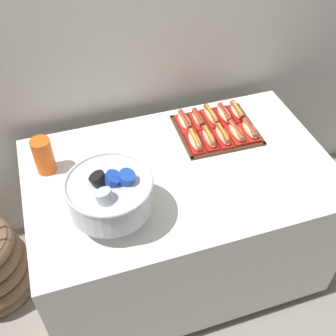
# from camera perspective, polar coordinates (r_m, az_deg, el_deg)

# --- Properties ---
(ground_plane) EXTENTS (10.00, 10.00, 0.00)m
(ground_plane) POSITION_cam_1_polar(r_m,az_deg,el_deg) (2.62, 1.34, -12.66)
(ground_plane) COLOR gray
(back_wall) EXTENTS (6.00, 0.10, 2.60)m
(back_wall) POSITION_cam_1_polar(r_m,az_deg,el_deg) (2.19, -3.51, 20.19)
(back_wall) COLOR silver
(back_wall) RESTS_ON ground_plane
(buffet_table) EXTENTS (1.48, 0.92, 0.79)m
(buffet_table) POSITION_cam_1_polar(r_m,az_deg,el_deg) (2.28, 1.52, -6.96)
(buffet_table) COLOR white
(buffet_table) RESTS_ON ground_plane
(serving_tray) EXTENTS (0.41, 0.37, 0.01)m
(serving_tray) POSITION_cam_1_polar(r_m,az_deg,el_deg) (2.22, 6.63, 5.14)
(serving_tray) COLOR #472B19
(serving_tray) RESTS_ON buffet_table
(hot_dog_0) EXTENTS (0.07, 0.17, 0.06)m
(hot_dog_0) POSITION_cam_1_polar(r_m,az_deg,el_deg) (2.10, 3.70, 3.66)
(hot_dog_0) COLOR red
(hot_dog_0) RESTS_ON serving_tray
(hot_dog_1) EXTENTS (0.07, 0.16, 0.06)m
(hot_dog_1) POSITION_cam_1_polar(r_m,az_deg,el_deg) (2.12, 5.62, 4.09)
(hot_dog_1) COLOR red
(hot_dog_1) RESTS_ON serving_tray
(hot_dog_2) EXTENTS (0.07, 0.17, 0.06)m
(hot_dog_2) POSITION_cam_1_polar(r_m,az_deg,el_deg) (2.15, 7.50, 4.42)
(hot_dog_2) COLOR red
(hot_dog_2) RESTS_ON serving_tray
(hot_dog_3) EXTENTS (0.07, 0.16, 0.06)m
(hot_dog_3) POSITION_cam_1_polar(r_m,az_deg,el_deg) (2.17, 9.34, 4.80)
(hot_dog_3) COLOR red
(hot_dog_3) RESTS_ON serving_tray
(hot_dog_4) EXTENTS (0.07, 0.16, 0.06)m
(hot_dog_4) POSITION_cam_1_polar(r_m,az_deg,el_deg) (2.20, 11.13, 5.11)
(hot_dog_4) COLOR red
(hot_dog_4) RESTS_ON serving_tray
(hot_dog_5) EXTENTS (0.07, 0.17, 0.06)m
(hot_dog_5) POSITION_cam_1_polar(r_m,az_deg,el_deg) (2.22, 2.30, 6.35)
(hot_dog_5) COLOR red
(hot_dog_5) RESTS_ON serving_tray
(hot_dog_6) EXTENTS (0.06, 0.15, 0.06)m
(hot_dog_6) POSITION_cam_1_polar(r_m,az_deg,el_deg) (2.24, 4.13, 6.68)
(hot_dog_6) COLOR red
(hot_dog_6) RESTS_ON serving_tray
(hot_dog_7) EXTENTS (0.06, 0.18, 0.06)m
(hot_dog_7) POSITION_cam_1_polar(r_m,az_deg,el_deg) (2.26, 5.94, 7.04)
(hot_dog_7) COLOR red
(hot_dog_7) RESTS_ON serving_tray
(hot_dog_8) EXTENTS (0.08, 0.17, 0.06)m
(hot_dog_8) POSITION_cam_1_polar(r_m,az_deg,el_deg) (2.29, 7.70, 7.28)
(hot_dog_8) COLOR #B21414
(hot_dog_8) RESTS_ON serving_tray
(hot_dog_9) EXTENTS (0.07, 0.16, 0.06)m
(hot_dog_9) POSITION_cam_1_polar(r_m,az_deg,el_deg) (2.32, 9.43, 7.59)
(hot_dog_9) COLOR #B21414
(hot_dog_9) RESTS_ON serving_tray
(punch_bowl) EXTENTS (0.36, 0.36, 0.27)m
(punch_bowl) POSITION_cam_1_polar(r_m,az_deg,el_deg) (1.70, -7.93, -3.44)
(punch_bowl) COLOR silver
(punch_bowl) RESTS_ON buffet_table
(cup_stack) EXTENTS (0.09, 0.09, 0.18)m
(cup_stack) POSITION_cam_1_polar(r_m,az_deg,el_deg) (2.01, -16.67, 1.60)
(cup_stack) COLOR #EA5B19
(cup_stack) RESTS_ON buffet_table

